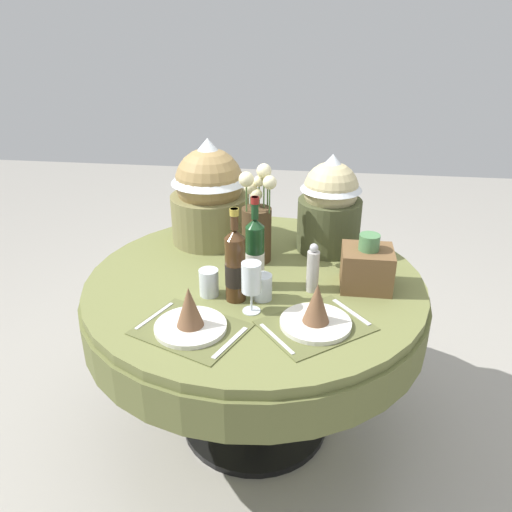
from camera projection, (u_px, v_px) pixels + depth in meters
ground at (255, 421)px, 2.35m from camera, size 8.00×8.00×0.00m
dining_table at (255, 305)px, 2.08m from camera, size 1.35×1.35×0.74m
place_setting_left at (190, 318)px, 1.68m from camera, size 0.41×0.37×0.16m
place_setting_right at (316, 314)px, 1.70m from camera, size 0.43×0.41×0.16m
flower_vase at (257, 222)px, 2.10m from camera, size 0.15×0.13×0.41m
wine_bottle_left at (255, 253)px, 1.90m from camera, size 0.07×0.07×0.36m
wine_bottle_centre at (235, 265)px, 1.82m from camera, size 0.07×0.07×0.35m
wine_glass_right at (251, 279)px, 1.75m from camera, size 0.07×0.07×0.19m
tumbler_near_left at (262, 287)px, 1.86m from camera, size 0.07×0.07×0.10m
tumbler_near_right at (209, 282)px, 1.89m from camera, size 0.07×0.07×0.10m
pepper_mill at (313, 269)px, 1.90m from camera, size 0.05×0.05×0.19m
gift_tub_back_left at (209, 189)px, 2.26m from camera, size 0.35×0.35×0.47m
gift_tub_back_right at (330, 200)px, 2.18m from camera, size 0.27×0.27×0.42m
woven_basket_side_right at (367, 267)px, 1.93m from camera, size 0.19×0.17×0.22m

